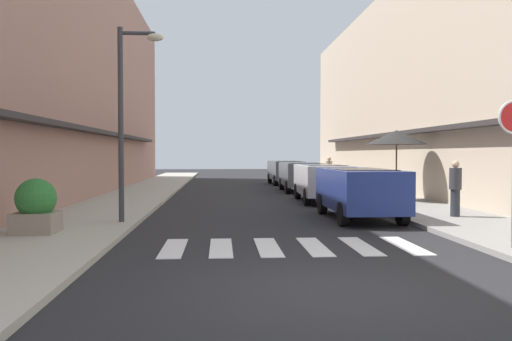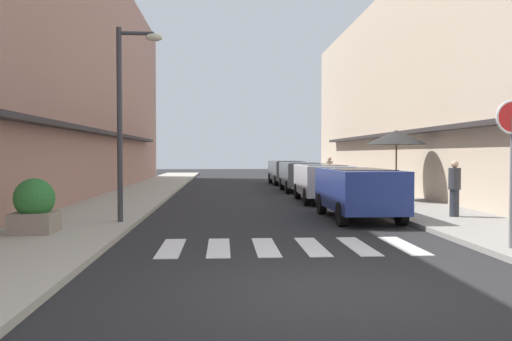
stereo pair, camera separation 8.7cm
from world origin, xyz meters
The scene contains 15 objects.
ground_plane centered at (0.00, 15.76, 0.00)m, with size 86.70×86.70×0.00m, color #232326.
sidewalk_left centered at (-5.14, 15.76, 0.06)m, with size 3.05×55.17×0.12m, color #ADA899.
sidewalk_right centered at (5.14, 15.76, 0.06)m, with size 3.05×55.17×0.12m, color gray.
building_row_left centered at (-9.16, 16.73, 5.57)m, with size 5.50×37.47×11.15m.
building_row_right centered at (9.16, 16.73, 4.99)m, with size 5.50×37.47×9.98m.
crosswalk centered at (0.00, 3.53, 0.01)m, with size 5.20×2.20×0.01m.
parked_car_near centered at (2.56, 7.88, 0.92)m, with size 1.82×4.28×1.47m.
parked_car_mid centered at (2.56, 13.46, 0.92)m, with size 1.91×4.51×1.47m.
parked_car_far centered at (2.56, 19.19, 0.92)m, with size 1.84×4.31×1.47m.
parked_car_distant centered at (2.56, 25.42, 0.92)m, with size 1.91×4.36×1.47m.
street_lamp centered at (-3.83, 6.88, 3.23)m, with size 1.19×0.28×5.06m.
cafe_umbrella centered at (5.30, 12.75, 2.52)m, with size 2.34×2.34×2.69m.
planter_corner centered at (-5.57, 5.03, 0.71)m, with size 0.92×0.92×1.23m.
pedestrian_walking_near centered at (5.21, 7.43, 0.95)m, with size 0.34×0.34×1.59m.
pedestrian_walking_far centered at (4.24, 20.27, 0.97)m, with size 0.34×0.34×1.62m.
Camera 1 is at (-1.42, -7.09, 1.90)m, focal length 37.04 mm.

